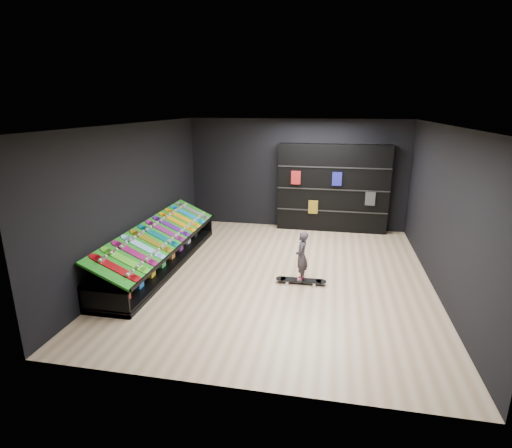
% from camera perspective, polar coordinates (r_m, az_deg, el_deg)
% --- Properties ---
extents(floor, '(6.00, 7.00, 0.01)m').
position_cam_1_polar(floor, '(8.28, 3.16, -7.23)').
color(floor, tan).
rests_on(floor, ground).
extents(ceiling, '(6.00, 7.00, 0.01)m').
position_cam_1_polar(ceiling, '(7.58, 3.53, 13.99)').
color(ceiling, white).
rests_on(ceiling, ground).
extents(wall_back, '(6.00, 0.02, 3.00)m').
position_cam_1_polar(wall_back, '(11.20, 5.79, 7.08)').
color(wall_back, black).
rests_on(wall_back, ground).
extents(wall_front, '(6.00, 0.02, 3.00)m').
position_cam_1_polar(wall_front, '(4.52, -2.77, -7.50)').
color(wall_front, black).
rests_on(wall_front, ground).
extents(wall_left, '(0.02, 7.00, 3.00)m').
position_cam_1_polar(wall_left, '(8.70, -16.68, 3.69)').
color(wall_left, black).
rests_on(wall_left, ground).
extents(wall_right, '(0.02, 7.00, 3.00)m').
position_cam_1_polar(wall_right, '(7.98, 25.20, 1.66)').
color(wall_right, black).
rests_on(wall_right, ground).
extents(display_rack, '(0.90, 4.50, 0.50)m').
position_cam_1_polar(display_rack, '(8.86, -13.42, -4.29)').
color(display_rack, black).
rests_on(display_rack, ground).
extents(turf_ramp, '(0.92, 4.50, 0.46)m').
position_cam_1_polar(turf_ramp, '(8.69, -13.32, -1.47)').
color(turf_ramp, '#116610').
rests_on(turf_ramp, display_rack).
extents(back_shelving, '(2.95, 0.34, 2.36)m').
position_cam_1_polar(back_shelving, '(11.04, 10.89, 5.04)').
color(back_shelving, black).
rests_on(back_shelving, ground).
extents(floor_skateboard, '(0.98, 0.24, 0.09)m').
position_cam_1_polar(floor_skateboard, '(7.90, 6.42, -8.17)').
color(floor_skateboard, black).
rests_on(floor_skateboard, ground).
extents(child, '(0.17, 0.23, 0.58)m').
position_cam_1_polar(child, '(7.77, 6.50, -5.92)').
color(child, black).
rests_on(child, floor_skateboard).
extents(display_board_0, '(0.93, 0.22, 0.50)m').
position_cam_1_polar(display_board_0, '(7.10, -19.46, -5.93)').
color(display_board_0, red).
rests_on(display_board_0, turf_ramp).
extents(display_board_1, '(0.93, 0.22, 0.50)m').
position_cam_1_polar(display_board_1, '(7.37, -18.13, -4.94)').
color(display_board_1, green).
rests_on(display_board_1, turf_ramp).
extents(display_board_2, '(0.93, 0.22, 0.50)m').
position_cam_1_polar(display_board_2, '(7.65, -16.90, -4.03)').
color(display_board_2, '#E5198C').
rests_on(display_board_2, turf_ramp).
extents(display_board_3, '(0.93, 0.22, 0.50)m').
position_cam_1_polar(display_board_3, '(7.94, -15.76, -3.18)').
color(display_board_3, '#0CB2E5').
rests_on(display_board_3, turf_ramp).
extents(display_board_4, '(0.93, 0.22, 0.50)m').
position_cam_1_polar(display_board_4, '(8.23, -14.71, -2.39)').
color(display_board_4, yellow).
rests_on(display_board_4, turf_ramp).
extents(display_board_5, '(0.93, 0.22, 0.50)m').
position_cam_1_polar(display_board_5, '(8.53, -13.72, -1.66)').
color(display_board_5, '#0C8C99').
rests_on(display_board_5, turf_ramp).
extents(display_board_6, '(0.93, 0.22, 0.50)m').
position_cam_1_polar(display_board_6, '(8.83, -12.81, -0.97)').
color(display_board_6, '#2626BF').
rests_on(display_board_6, turf_ramp).
extents(display_board_7, '(0.93, 0.22, 0.50)m').
position_cam_1_polar(display_board_7, '(9.13, -11.95, -0.33)').
color(display_board_7, purple).
rests_on(display_board_7, turf_ramp).
extents(display_board_8, '(0.93, 0.22, 0.50)m').
position_cam_1_polar(display_board_8, '(9.43, -11.15, 0.28)').
color(display_board_8, yellow).
rests_on(display_board_8, turf_ramp).
extents(display_board_9, '(0.93, 0.22, 0.50)m').
position_cam_1_polar(display_board_9, '(9.74, -10.40, 0.84)').
color(display_board_9, orange).
rests_on(display_board_9, turf_ramp).
extents(display_board_10, '(0.93, 0.22, 0.50)m').
position_cam_1_polar(display_board_10, '(10.05, -9.69, 1.37)').
color(display_board_10, blue).
rests_on(display_board_10, turf_ramp).
extents(display_board_11, '(0.93, 0.22, 0.50)m').
position_cam_1_polar(display_board_11, '(10.36, -9.03, 1.86)').
color(display_board_11, black).
rests_on(display_board_11, turf_ramp).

